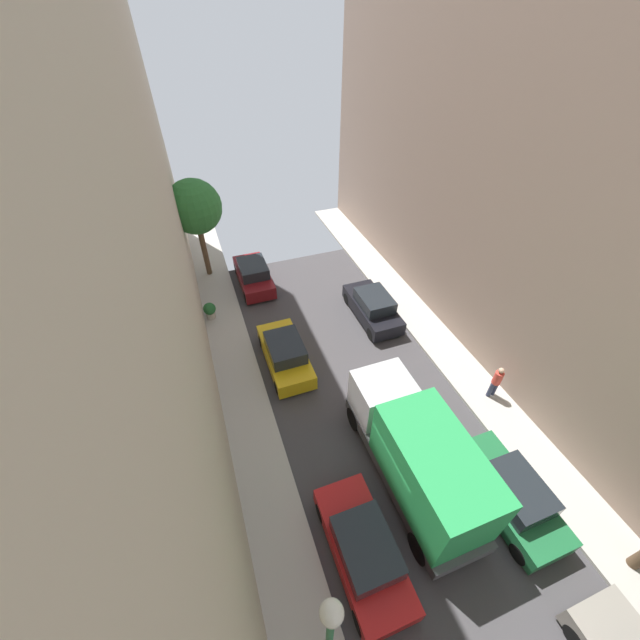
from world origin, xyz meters
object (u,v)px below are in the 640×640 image
(delivery_truck, at_px, (417,454))
(potted_plant_0, at_px, (210,310))
(parked_car_right_2, at_px, (510,493))
(parked_car_right_3, at_px, (373,307))
(parked_car_left_3, at_px, (285,354))
(lamp_post, at_px, (330,633))
(parked_car_left_4, at_px, (254,275))
(pedestrian, at_px, (496,381))
(parked_car_left_2, at_px, (364,549))
(street_tree_0, at_px, (194,207))

(delivery_truck, bearing_deg, potted_plant_0, 115.95)
(parked_car_right_2, distance_m, parked_car_right_3, 10.62)
(parked_car_right_2, bearing_deg, potted_plant_0, 121.80)
(parked_car_left_3, xyz_separation_m, lamp_post, (-1.90, -10.66, 3.12))
(potted_plant_0, distance_m, lamp_post, 15.55)
(parked_car_right_3, bearing_deg, parked_car_left_4, 136.05)
(parked_car_left_3, distance_m, potted_plant_0, 5.39)
(parked_car_right_2, height_order, pedestrian, pedestrian)
(parked_car_left_4, height_order, pedestrian, pedestrian)
(parked_car_right_3, bearing_deg, parked_car_right_2, -90.00)
(parked_car_left_4, height_order, potted_plant_0, parked_car_left_4)
(parked_car_left_4, xyz_separation_m, potted_plant_0, (-2.92, -2.42, -0.05))
(delivery_truck, height_order, potted_plant_0, delivery_truck)
(parked_car_right_2, height_order, parked_car_right_3, same)
(parked_car_left_3, height_order, parked_car_right_2, same)
(parked_car_left_3, bearing_deg, potted_plant_0, 122.79)
(pedestrian, relative_size, potted_plant_0, 1.83)
(potted_plant_0, bearing_deg, parked_car_right_2, -58.20)
(parked_car_left_4, bearing_deg, potted_plant_0, -140.36)
(parked_car_left_4, xyz_separation_m, pedestrian, (7.93, -11.88, 0.35))
(parked_car_right_3, relative_size, pedestrian, 2.44)
(parked_car_right_3, xyz_separation_m, lamp_post, (-7.30, -12.40, 3.12))
(parked_car_right_3, height_order, lamp_post, lamp_post)
(parked_car_left_4, relative_size, parked_car_right_2, 1.00)
(parked_car_left_2, distance_m, parked_car_right_3, 11.78)
(parked_car_left_2, distance_m, parked_car_right_2, 5.40)
(parked_car_left_3, relative_size, potted_plant_0, 4.46)
(delivery_truck, distance_m, potted_plant_0, 12.88)
(potted_plant_0, height_order, lamp_post, lamp_post)
(delivery_truck, xyz_separation_m, pedestrian, (5.23, 2.08, -0.71))
(parked_car_left_2, height_order, parked_car_left_3, same)
(parked_car_left_4, distance_m, street_tree_0, 4.93)
(parked_car_left_3, relative_size, parked_car_right_2, 1.00)
(delivery_truck, height_order, street_tree_0, street_tree_0)
(parked_car_left_3, distance_m, street_tree_0, 9.99)
(parked_car_left_3, xyz_separation_m, parked_car_right_2, (5.40, -8.88, 0.00))
(parked_car_right_3, xyz_separation_m, delivery_truck, (-2.70, -8.75, 1.07))
(potted_plant_0, bearing_deg, delivery_truck, -64.05)
(parked_car_right_2, relative_size, pedestrian, 2.44)
(parked_car_left_4, relative_size, lamp_post, 0.75)
(delivery_truck, distance_m, street_tree_0, 16.96)
(parked_car_right_3, distance_m, lamp_post, 14.72)
(street_tree_0, bearing_deg, lamp_post, -88.39)
(potted_plant_0, xyz_separation_m, lamp_post, (1.02, -15.19, 3.17))
(parked_car_left_4, height_order, street_tree_0, street_tree_0)
(delivery_truck, bearing_deg, parked_car_right_3, 72.85)
(parked_car_left_2, xyz_separation_m, street_tree_0, (-2.45, 17.65, 3.80))
(parked_car_left_4, height_order, lamp_post, lamp_post)
(parked_car_right_2, distance_m, lamp_post, 8.13)
(parked_car_left_4, relative_size, potted_plant_0, 4.46)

